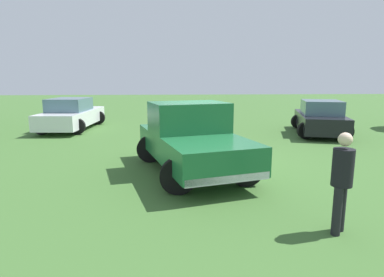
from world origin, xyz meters
TOP-DOWN VIEW (x-y plane):
  - ground_plane at (0.00, 0.00)m, footprint 80.00×80.00m
  - pickup_truck at (0.55, 0.82)m, footprint 3.08×4.78m
  - sedan_near at (5.81, -6.69)m, footprint 2.47×4.90m
  - sedan_far at (-5.49, -4.61)m, footprint 2.88×4.58m
  - person_bystander at (-1.57, 4.44)m, footprint 0.45×0.45m

SIDE VIEW (x-z plane):
  - ground_plane at x=0.00m, z-range 0.00..0.00m
  - sedan_far at x=-5.49m, z-range -0.05..1.43m
  - sedan_near at x=5.81m, z-range -0.04..1.46m
  - person_bystander at x=-1.57m, z-range 0.10..1.72m
  - pickup_truck at x=0.55m, z-range 0.03..1.84m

